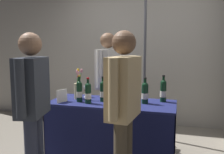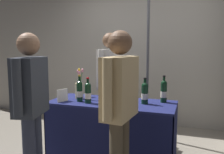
{
  "view_description": "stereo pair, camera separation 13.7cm",
  "coord_description": "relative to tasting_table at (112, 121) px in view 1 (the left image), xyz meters",
  "views": [
    {
      "loc": [
        0.76,
        -2.68,
        1.41
      ],
      "look_at": [
        0.0,
        0.0,
        1.05
      ],
      "focal_mm": 38.06,
      "sensor_mm": 36.0,
      "label": 1
    },
    {
      "loc": [
        0.89,
        -2.64,
        1.41
      ],
      "look_at": [
        0.0,
        0.0,
        1.05
      ],
      "focal_mm": 38.06,
      "sensor_mm": 36.0,
      "label": 2
    }
  ],
  "objects": [
    {
      "name": "display_bottle_1",
      "position": [
        0.59,
        0.17,
        0.38
      ],
      "size": [
        0.08,
        0.08,
        0.32
      ],
      "color": "black",
      "rests_on": "tasting_table"
    },
    {
      "name": "brochure_stand",
      "position": [
        -0.57,
        -0.18,
        0.32
      ],
      "size": [
        0.07,
        0.15,
        0.15
      ],
      "primitive_type": "cube",
      "rotation": [
        -0.06,
        0.0,
        1.17
      ],
      "color": "silver",
      "rests_on": "tasting_table"
    },
    {
      "name": "featured_wine_bottle",
      "position": [
        -0.11,
        -0.01,
        0.37
      ],
      "size": [
        0.07,
        0.07,
        0.3
      ],
      "color": "black",
      "rests_on": "tasting_table"
    },
    {
      "name": "taster_foreground_left",
      "position": [
        -0.55,
        -0.79,
        0.4
      ],
      "size": [
        0.28,
        0.54,
        1.54
      ],
      "rotation": [
        0.0,
        0.0,
        1.77
      ],
      "color": "#2D3347",
      "rests_on": "ground_plane"
    },
    {
      "name": "display_bottle_0",
      "position": [
        -0.38,
        -0.11,
        0.38
      ],
      "size": [
        0.07,
        0.07,
        0.32
      ],
      "color": "black",
      "rests_on": "tasting_table"
    },
    {
      "name": "taster_foreground_right",
      "position": [
        0.29,
        -0.65,
        0.42
      ],
      "size": [
        0.25,
        0.6,
        1.55
      ],
      "rotation": [
        0.0,
        0.0,
        1.47
      ],
      "color": "#4C4233",
      "rests_on": "ground_plane"
    },
    {
      "name": "vendor_presenter",
      "position": [
        -0.24,
        0.62,
        0.46
      ],
      "size": [
        0.27,
        0.6,
        1.61
      ],
      "rotation": [
        0.0,
        0.0,
        -1.72
      ],
      "color": "#4C4233",
      "rests_on": "ground_plane"
    },
    {
      "name": "display_bottle_2",
      "position": [
        0.39,
        0.02,
        0.37
      ],
      "size": [
        0.08,
        0.08,
        0.31
      ],
      "color": "black",
      "rests_on": "tasting_table"
    },
    {
      "name": "booth_signpost",
      "position": [
        0.25,
        0.98,
        0.91
      ],
      "size": [
        0.46,
        0.04,
        2.37
      ],
      "color": "#47474C",
      "rests_on": "ground_plane"
    },
    {
      "name": "wine_glass_mid",
      "position": [
        0.01,
        0.1,
        0.34
      ],
      "size": [
        0.08,
        0.08,
        0.14
      ],
      "color": "silver",
      "rests_on": "tasting_table"
    },
    {
      "name": "display_bottle_3",
      "position": [
        0.02,
        -0.15,
        0.38
      ],
      "size": [
        0.07,
        0.07,
        0.33
      ],
      "color": "black",
      "rests_on": "tasting_table"
    },
    {
      "name": "tasting_table",
      "position": [
        0.0,
        0.0,
        0.0
      ],
      "size": [
        1.5,
        0.63,
        0.75
      ],
      "color": "#191E51",
      "rests_on": "ground_plane"
    },
    {
      "name": "flower_vase",
      "position": [
        -0.46,
        0.04,
        0.38
      ],
      "size": [
        0.11,
        0.1,
        0.39
      ],
      "color": "tan",
      "rests_on": "tasting_table"
    },
    {
      "name": "back_partition",
      "position": [
        0.0,
        1.68,
        0.72
      ],
      "size": [
        7.49,
        0.12,
        2.47
      ],
      "primitive_type": "cube",
      "color": "#9E998E",
      "rests_on": "ground_plane"
    },
    {
      "name": "display_bottle_4",
      "position": [
        -0.25,
        -0.15,
        0.37
      ],
      "size": [
        0.08,
        0.08,
        0.3
      ],
      "color": "black",
      "rests_on": "tasting_table"
    },
    {
      "name": "wine_glass_near_vendor",
      "position": [
        -0.41,
        0.18,
        0.35
      ],
      "size": [
        0.07,
        0.07,
        0.14
      ],
      "color": "silver",
      "rests_on": "tasting_table"
    }
  ]
}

